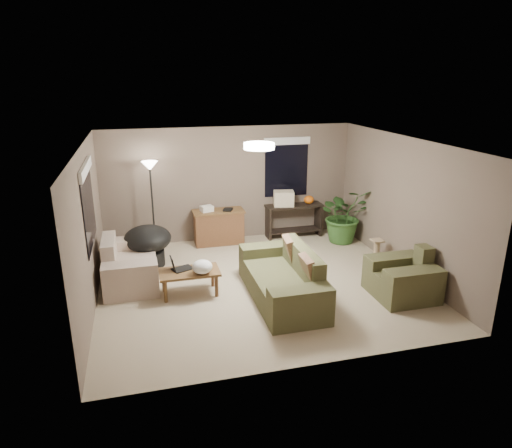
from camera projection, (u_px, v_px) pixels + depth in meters
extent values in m
plane|color=tan|center=(259.00, 283.00, 8.12)|extent=(5.50, 5.50, 0.00)
plane|color=white|center=(259.00, 142.00, 7.34)|extent=(5.50, 5.50, 0.00)
plane|color=#695A4D|center=(230.00, 184.00, 10.03)|extent=(5.50, 0.00, 5.50)
plane|color=#695A4D|center=(313.00, 276.00, 5.43)|extent=(5.50, 0.00, 5.50)
plane|color=#695A4D|center=(88.00, 230.00, 7.07)|extent=(0.00, 5.00, 5.00)
plane|color=#695A4D|center=(403.00, 205.00, 8.39)|extent=(0.00, 5.00, 5.00)
cube|color=#47472B|center=(281.00, 286.00, 7.54)|extent=(0.95, 1.48, 0.42)
cube|color=#4E4F2F|center=(303.00, 260.00, 7.50)|extent=(0.22, 1.48, 0.43)
cube|color=#4A4A2C|center=(300.00, 307.00, 6.67)|extent=(0.95, 0.36, 0.60)
cube|color=#4A4B2D|center=(266.00, 260.00, 8.36)|extent=(0.95, 0.36, 0.60)
cube|color=#8C7251|center=(309.00, 270.00, 7.06)|extent=(0.25, 0.46, 0.47)
cube|color=#8C7251|center=(290.00, 250.00, 7.89)|extent=(0.29, 0.48, 0.47)
cube|color=beige|center=(131.00, 271.00, 8.13)|extent=(0.90, 0.88, 0.42)
cube|color=beige|center=(109.00, 250.00, 7.92)|extent=(0.22, 0.88, 0.43)
cube|color=#BCB1A0|center=(131.00, 280.00, 7.53)|extent=(0.90, 0.36, 0.60)
cube|color=beige|center=(131.00, 253.00, 8.67)|extent=(0.90, 0.36, 0.60)
cube|color=brown|center=(401.00, 284.00, 7.61)|extent=(0.95, 0.28, 0.42)
cube|color=brown|center=(423.00, 258.00, 7.57)|extent=(0.22, 0.28, 0.43)
cube|color=brown|center=(413.00, 287.00, 7.29)|extent=(0.95, 0.36, 0.60)
cube|color=#4A4A2C|center=(392.00, 271.00, 7.88)|extent=(0.95, 0.36, 0.60)
cube|color=brown|center=(189.00, 272.00, 7.61)|extent=(1.00, 0.55, 0.04)
cylinder|color=brown|center=(165.00, 292.00, 7.39)|extent=(0.06, 0.06, 0.38)
cylinder|color=brown|center=(217.00, 286.00, 7.59)|extent=(0.06, 0.06, 0.38)
cylinder|color=brown|center=(164.00, 281.00, 7.76)|extent=(0.06, 0.06, 0.38)
cylinder|color=brown|center=(213.00, 276.00, 7.96)|extent=(0.06, 0.06, 0.38)
cube|color=black|center=(183.00, 269.00, 7.67)|extent=(0.39, 0.34, 0.02)
cube|color=black|center=(173.00, 263.00, 7.59)|extent=(0.08, 0.23, 0.22)
ellipsoid|color=white|center=(202.00, 267.00, 7.48)|extent=(0.41, 0.39, 0.23)
cube|color=brown|center=(219.00, 228.00, 9.96)|extent=(1.05, 0.45, 0.71)
cube|color=brown|center=(218.00, 211.00, 9.84)|extent=(1.10, 0.50, 0.04)
cube|color=silver|center=(207.00, 209.00, 9.76)|extent=(0.30, 0.26, 0.12)
cube|color=black|center=(228.00, 210.00, 9.83)|extent=(0.25, 0.27, 0.04)
cube|color=black|center=(294.00, 206.00, 10.27)|extent=(1.30, 0.40, 0.04)
cube|color=black|center=(268.00, 223.00, 10.25)|extent=(0.05, 0.38, 0.71)
cube|color=black|center=(318.00, 219.00, 10.53)|extent=(0.05, 0.38, 0.71)
cube|color=black|center=(293.00, 230.00, 10.45)|extent=(1.25, 0.36, 0.03)
ellipsoid|color=orange|center=(309.00, 200.00, 10.32)|extent=(0.29, 0.29, 0.19)
cube|color=beige|center=(284.00, 198.00, 10.16)|extent=(0.50, 0.42, 0.33)
cylinder|color=black|center=(149.00, 258.00, 8.85)|extent=(0.60, 0.60, 0.30)
ellipsoid|color=black|center=(148.00, 239.00, 8.73)|extent=(1.06, 1.06, 0.50)
cylinder|color=black|center=(156.00, 251.00, 9.59)|extent=(0.28, 0.28, 0.02)
cylinder|color=black|center=(153.00, 210.00, 9.31)|extent=(0.04, 0.04, 1.78)
cone|color=white|center=(150.00, 166.00, 9.03)|extent=(0.32, 0.32, 0.18)
cylinder|color=white|center=(259.00, 146.00, 7.36)|extent=(0.50, 0.50, 0.10)
imported|color=#2D5923|center=(344.00, 221.00, 10.03)|extent=(1.11, 1.23, 0.96)
cube|color=tan|center=(375.00, 263.00, 8.96)|extent=(0.32, 0.32, 0.03)
cylinder|color=tan|center=(376.00, 252.00, 8.89)|extent=(0.12, 0.12, 0.44)
cube|color=tan|center=(377.00, 241.00, 8.82)|extent=(0.22, 0.22, 0.03)
cube|color=black|center=(89.00, 206.00, 7.26)|extent=(0.01, 1.50, 1.30)
cube|color=white|center=(85.00, 169.00, 7.08)|extent=(0.05, 1.56, 0.16)
cube|color=black|center=(286.00, 168.00, 10.24)|extent=(1.00, 0.01, 1.30)
cube|color=white|center=(287.00, 141.00, 10.03)|extent=(1.06, 0.05, 0.16)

